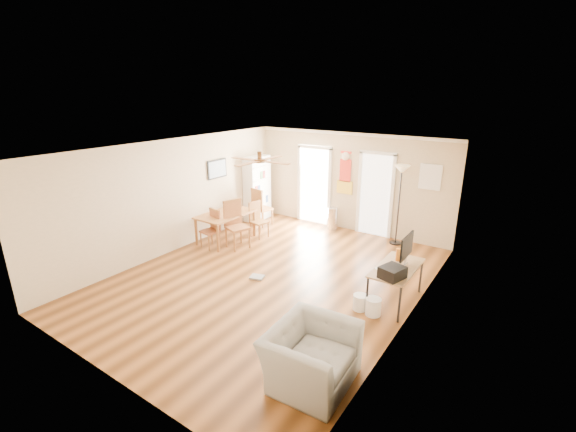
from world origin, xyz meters
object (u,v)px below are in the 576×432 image
Objects in this scene: armchair at (311,356)px; trash_can at (333,218)px; dining_table at (226,227)px; dining_chair_right_a at (259,220)px; dining_chair_far at (263,207)px; computer_desk at (395,284)px; dining_chair_near at (210,229)px; bookshelf at (257,188)px; wastebasket_a at (360,302)px; torchiere_lamp at (399,206)px; dining_chair_right_b at (237,225)px; printer at (392,272)px; wastebasket_b at (373,307)px.

trash_can is at bearing 21.95° from armchair.
dining_table is 0.86m from dining_chair_right_a.
trash_can is (1.79, 0.77, -0.22)m from dining_chair_far.
computer_desk is (3.98, -1.19, -0.11)m from dining_chair_right_a.
armchair is (2.47, -5.29, 0.07)m from trash_can.
armchair is at bearing 142.74° from dining_chair_far.
dining_chair_right_a is 0.99× the size of dining_chair_near.
bookshelf is 5.47m from computer_desk.
wastebasket_a is at bearing -55.51° from trash_can.
wastebasket_a is at bearing -124.51° from computer_desk.
dining_table is at bearing -91.00° from bookshelf.
dining_chair_near is at bearing 97.98° from dining_chair_far.
dining_chair_far is 0.92× the size of armchair.
torchiere_lamp is at bearing 30.99° from dining_table.
dining_chair_right_b is 1.24× the size of dining_chair_near.
dining_chair_right_a is 0.85m from dining_chair_right_b.
dining_chair_right_b reaches higher than dining_chair_near.
dining_chair_far is 2.76× the size of printer.
armchair reaches higher than wastebasket_b.
wastebasket_b is (4.34, -2.60, -0.38)m from dining_chair_far.
trash_can is (1.28, 1.56, -0.15)m from dining_chair_right_a.
computer_desk reaches higher than wastebasket_a.
dining_chair_right_b is at bearing -118.09° from trash_can.
dining_chair_far is 5.08m from wastebasket_b.
dining_chair_near is 5.00m from armchair.
bookshelf reaches higher than wastebasket_a.
wastebasket_b is (4.39, -0.61, -0.31)m from dining_chair_near.
bookshelf reaches higher than computer_desk.
dining_table is 2.87m from trash_can.
wastebasket_b is (3.83, -0.96, -0.42)m from dining_chair_right_b.
trash_can is 1.60× the size of printer.
trash_can is (2.23, 0.44, -0.62)m from bookshelf.
dining_chair_far is (-0.51, 1.64, -0.04)m from dining_chair_right_b.
dining_chair_right_a reaches higher than printer.
bookshelf is 2.02× the size of dining_chair_right_a.
computer_desk is at bearing -97.26° from dining_chair_right_a.
printer is at bearing 161.37° from dining_chair_far.
torchiere_lamp reaches higher than wastebasket_a.
armchair is (4.70, -4.85, -0.55)m from bookshelf.
printer is at bearing -11.21° from armchair.
bookshelf is 3.03× the size of trash_can.
wastebasket_b is (3.83, -1.81, -0.31)m from dining_chair_right_a.
dining_chair_near is 0.72× the size of computer_desk.
dining_chair_far is 6.22m from armchair.
bookshelf is 5.71m from printer.
wastebasket_b is (4.38, -1.16, -0.21)m from dining_table.
dining_chair_right_b reaches higher than printer.
computer_desk is (0.92, -2.71, -0.64)m from torchiere_lamp.
armchair is (3.75, -3.73, -0.08)m from dining_chair_right_a.
dining_chair_far reaches higher than dining_chair_right_a.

